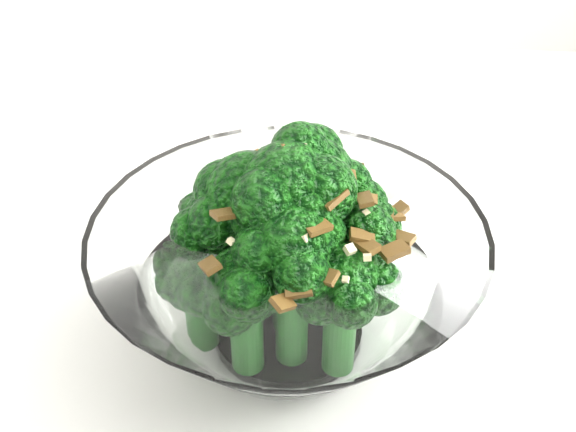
{
  "coord_description": "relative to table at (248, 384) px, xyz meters",
  "views": [
    {
      "loc": [
        0.04,
        -0.47,
        1.11
      ],
      "look_at": [
        0.07,
        -0.12,
        0.84
      ],
      "focal_mm": 50.0,
      "sensor_mm": 36.0,
      "label": 1
    }
  ],
  "objects": [
    {
      "name": "broccoli_dish",
      "position": [
        0.03,
        -0.02,
        0.12
      ],
      "size": [
        0.23,
        0.23,
        0.14
      ],
      "color": "white",
      "rests_on": "table"
    },
    {
      "name": "table",
      "position": [
        0.0,
        0.0,
        0.0
      ],
      "size": [
        1.31,
        0.98,
        0.75
      ],
      "color": "white",
      "rests_on": "ground"
    }
  ]
}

